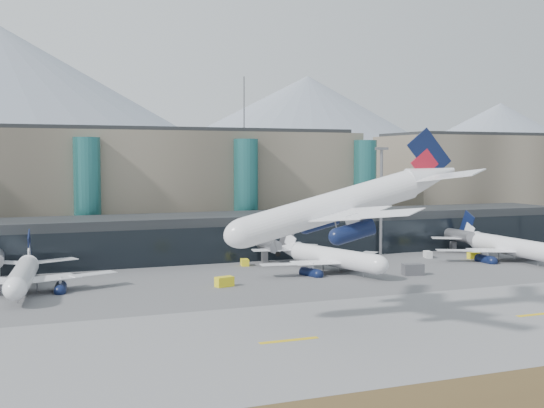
{
  "coord_description": "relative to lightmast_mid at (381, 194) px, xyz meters",
  "views": [
    {
      "loc": [
        -52.63,
        -93.05,
        22.99
      ],
      "look_at": [
        -4.05,
        32.0,
        13.98
      ],
      "focal_mm": 45.0,
      "sensor_mm": 36.0,
      "label": 1
    }
  ],
  "objects": [
    {
      "name": "ground",
      "position": [
        -30.0,
        -48.0,
        -14.42
      ],
      "size": [
        900.0,
        900.0,
        0.0
      ],
      "primitive_type": "plane",
      "color": "#515154",
      "rests_on": "ground"
    },
    {
      "name": "runway_strip",
      "position": [
        -30.0,
        -63.0,
        -14.4
      ],
      "size": [
        400.0,
        40.0,
        0.04
      ],
      "primitive_type": "cube",
      "color": "slate",
      "rests_on": "ground"
    },
    {
      "name": "runway_markings",
      "position": [
        -30.0,
        -63.0,
        -14.37
      ],
      "size": [
        128.0,
        1.0,
        0.02
      ],
      "color": "gold",
      "rests_on": "ground"
    },
    {
      "name": "concourse",
      "position": [
        -30.02,
        9.73,
        -9.45
      ],
      "size": [
        170.0,
        27.0,
        10.0
      ],
      "color": "black",
      "rests_on": "ground"
    },
    {
      "name": "terminal_main",
      "position": [
        -55.0,
        42.0,
        1.03
      ],
      "size": [
        130.0,
        30.0,
        31.0
      ],
      "color": "gray",
      "rests_on": "ground"
    },
    {
      "name": "terminal_east",
      "position": [
        65.0,
        42.0,
        1.03
      ],
      "size": [
        70.0,
        30.0,
        31.0
      ],
      "color": "gray",
      "rests_on": "ground"
    },
    {
      "name": "teal_towers",
      "position": [
        -44.99,
        26.01,
        -0.41
      ],
      "size": [
        116.4,
        19.4,
        46.0
      ],
      "color": "#236261",
      "rests_on": "ground"
    },
    {
      "name": "mountain_ridge",
      "position": [
        -14.03,
        332.0,
        31.33
      ],
      "size": [
        910.0,
        400.0,
        110.0
      ],
      "color": "gray",
      "rests_on": "ground"
    },
    {
      "name": "lightmast_mid",
      "position": [
        0.0,
        0.0,
        0.0
      ],
      "size": [
        3.0,
        1.2,
        25.6
      ],
      "color": "slate",
      "rests_on": "ground"
    },
    {
      "name": "hero_jet",
      "position": [
        -37.99,
        -56.97,
        3.42
      ],
      "size": [
        36.1,
        36.28,
        11.76
      ],
      "rotation": [
        0.0,
        -0.25,
        -0.12
      ],
      "color": "white",
      "rests_on": "ground"
    },
    {
      "name": "jet_parked_left",
      "position": [
        -80.37,
        -15.66,
        -10.37
      ],
      "size": [
        33.03,
        32.83,
        10.7
      ],
      "rotation": [
        0.0,
        0.0,
        1.46
      ],
      "color": "white",
      "rests_on": "ground"
    },
    {
      "name": "jet_parked_mid",
      "position": [
        -22.61,
        -15.7,
        -10.35
      ],
      "size": [
        31.99,
        33.52,
        10.76
      ],
      "rotation": [
        0.0,
        0.0,
        1.87
      ],
      "color": "white",
      "rests_on": "ground"
    },
    {
      "name": "jet_parked_right",
      "position": [
        22.28,
        -15.55,
        -10.07
      ],
      "size": [
        35.73,
        34.47,
        11.5
      ],
      "rotation": [
        0.0,
        0.0,
        1.56
      ],
      "color": "white",
      "rests_on": "ground"
    },
    {
      "name": "veh_a",
      "position": [
        -83.21,
        -16.91,
        -13.53
      ],
      "size": [
        3.64,
        3.1,
        1.78
      ],
      "primitive_type": "cube",
      "rotation": [
        0.0,
        0.0,
        0.51
      ],
      "color": "silver",
      "rests_on": "ground"
    },
    {
      "name": "veh_b",
      "position": [
        -35.69,
        -4.04,
        -13.7
      ],
      "size": [
        1.89,
        2.68,
        1.43
      ],
      "primitive_type": "cube",
      "rotation": [
        0.0,
        0.0,
        1.42
      ],
      "color": "yellow",
      "rests_on": "ground"
    },
    {
      "name": "veh_c",
      "position": [
        -8.58,
        -27.17,
        -13.29
      ],
      "size": [
        4.37,
        2.82,
        2.25
      ],
      "primitive_type": "cube",
      "rotation": [
        0.0,
        0.0,
        -0.18
      ],
      "color": "#48494D",
      "rests_on": "ground"
    },
    {
      "name": "veh_d",
      "position": [
        7.66,
        -8.3,
        -13.65
      ],
      "size": [
        2.14,
        2.99,
        1.54
      ],
      "primitive_type": "cube",
      "rotation": [
        0.0,
        0.0,
        1.29
      ],
      "color": "silver",
      "rests_on": "ground"
    },
    {
      "name": "veh_e",
      "position": [
        16.58,
        -13.36,
        -13.68
      ],
      "size": [
        2.66,
        1.58,
        1.48
      ],
      "primitive_type": "cube",
      "rotation": [
        0.0,
        0.0,
        -0.04
      ],
      "color": "yellow",
      "rests_on": "ground"
    },
    {
      "name": "veh_g",
      "position": [
        -11.79,
        -8.69,
        -13.82
      ],
      "size": [
        1.6,
        2.26,
        1.2
      ],
      "primitive_type": "cube",
      "rotation": [
        0.0,
        0.0,
        -1.36
      ],
      "color": "silver",
      "rests_on": "ground"
    },
    {
      "name": "veh_h",
      "position": [
        -46.82,
        -25.24,
        -13.52
      ],
      "size": [
        3.55,
        2.41,
        1.79
      ],
      "primitive_type": "cube",
      "rotation": [
        0.0,
        0.0,
        0.23
      ],
      "color": "yellow",
      "rests_on": "ground"
    }
  ]
}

